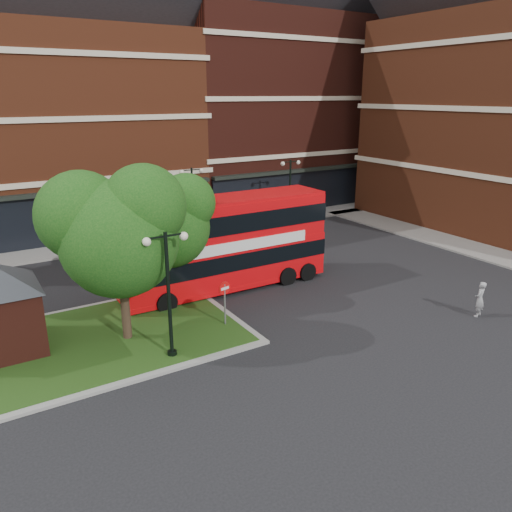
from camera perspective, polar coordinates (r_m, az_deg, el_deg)
ground at (r=21.96m, az=4.19°, el=-8.05°), size 120.00×120.00×0.00m
pavement_far at (r=35.77m, az=-11.31°, el=2.16°), size 44.00×3.00×0.12m
pavement_side at (r=34.70m, az=24.93°, el=0.30°), size 3.00×28.00×0.12m
terrace_far_left at (r=40.20m, az=-26.88°, el=12.41°), size 26.00×12.00×14.00m
terrace_far_right at (r=47.48m, az=1.29°, el=16.07°), size 18.00×12.00×16.00m
traffic_island at (r=21.54m, az=-18.67°, el=-9.37°), size 12.60×7.60×0.15m
tree_island_west at (r=19.79m, az=-15.80°, el=3.19°), size 5.40×4.71×7.21m
tree_island_east at (r=23.13m, az=-10.25°, el=4.27°), size 4.46×3.90×6.29m
lamp_island at (r=18.56m, az=-9.98°, el=-3.77°), size 1.72×0.36×5.00m
lamp_far_left at (r=34.04m, az=-7.24°, el=6.37°), size 1.72×0.36×5.00m
lamp_far_right at (r=37.95m, az=3.91°, el=7.67°), size 1.72×0.36×5.00m
bus at (r=25.22m, az=-3.62°, el=2.13°), size 10.93×2.56×4.17m
woman at (r=24.71m, az=24.20°, el=-4.52°), size 0.69×0.56×1.65m
car_silver at (r=32.85m, az=-15.31°, el=1.52°), size 3.91×1.79×1.30m
car_white at (r=35.43m, az=-3.97°, el=3.34°), size 4.19×1.91×1.33m
no_entry_sign at (r=21.30m, az=-3.61°, el=-4.47°), size 0.58×0.16×2.10m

